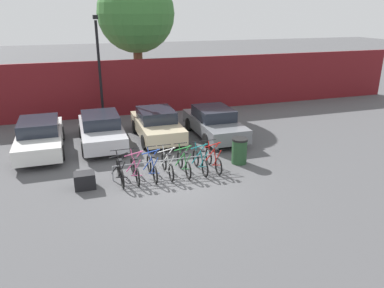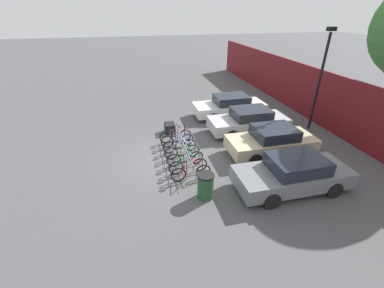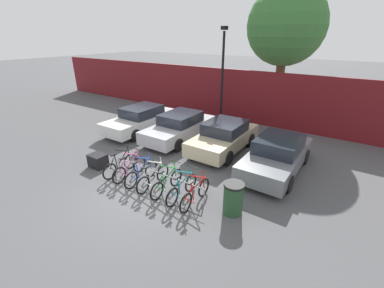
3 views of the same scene
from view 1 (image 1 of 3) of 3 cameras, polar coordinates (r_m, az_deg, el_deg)
ground_plane at (r=13.45m, az=-3.26°, el=-5.68°), size 120.00×120.00×0.00m
hoarding_wall at (r=21.88m, az=-9.85°, el=8.44°), size 36.00×0.16×3.16m
bike_rack at (r=13.86m, az=-3.76°, el=-2.66°), size 4.07×0.04×0.57m
bicycle_black at (r=13.48m, az=-10.88°, el=-4.18°), size 0.68×1.71×1.05m
bicycle_pink at (r=13.55m, az=-8.68°, el=-3.93°), size 0.68×1.71×1.05m
bicycle_blue at (r=13.64m, az=-6.12°, el=-3.63°), size 0.68×1.71×1.05m
bicycle_white at (r=13.76m, az=-3.76°, el=-3.34°), size 0.68×1.71×1.05m
bicycle_green at (r=13.91m, az=-1.24°, el=-3.03°), size 0.68×1.71×1.05m
bicycle_teal at (r=14.10m, az=1.25°, el=-2.72°), size 0.68×1.71×1.05m
bicycle_red at (r=14.27m, az=3.28°, el=-2.46°), size 0.68×1.71×1.05m
car_white at (r=17.22m, az=-22.18°, el=1.11°), size 1.91×4.58×1.40m
car_silver at (r=17.35m, az=-13.66°, el=2.18°), size 1.91×4.44×1.40m
car_beige at (r=17.71m, az=-5.39°, el=3.02°), size 1.91×4.19×1.40m
car_grey at (r=17.94m, az=3.38°, el=3.30°), size 1.91×4.47×1.40m
lamp_post at (r=20.49m, az=-13.97°, el=11.76°), size 0.24×0.44×5.53m
trash_bin at (r=14.90m, az=7.23°, el=-1.03°), size 0.63×0.63×1.03m
cargo_crate at (r=13.35m, az=-16.02°, el=-5.37°), size 0.70×0.56×0.55m
tree_behind_hoarding at (r=23.41m, az=-8.54°, el=18.97°), size 4.52×4.52×7.83m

